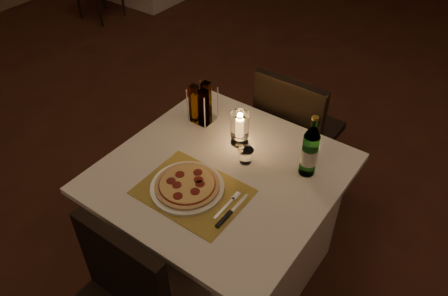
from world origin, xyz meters
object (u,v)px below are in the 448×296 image
Objects in this scene: tumbler at (246,156)px; main_table at (222,223)px; pizza at (187,185)px; water_bottle at (310,151)px; chair_far at (294,126)px; plate at (187,187)px; hurricane_candle at (240,126)px.

main_table is at bearing -116.09° from tumbler.
water_bottle is (0.37, 0.39, 0.10)m from pizza.
plate is (-0.05, -0.89, 0.20)m from chair_far.
plate is 0.31m from tumbler.
tumbler is at bearing -44.23° from hurricane_candle.
main_table is 0.74m from chair_far.
tumbler is at bearing -158.65° from water_bottle.
water_bottle is at bearing 34.22° from main_table.
main_table is 0.42m from tumbler.
water_bottle reaches higher than tumbler.
tumbler is 0.23× the size of water_bottle.
chair_far reaches higher than main_table.
water_bottle reaches higher than plate.
tumbler is (0.06, 0.11, 0.40)m from main_table.
chair_far reaches higher than tumbler.
pizza is (-0.05, -0.89, 0.22)m from chair_far.
hurricane_candle is at bearing -95.30° from chair_far.
hurricane_candle is at bearing 102.39° from main_table.
water_bottle is (0.32, -0.50, 0.31)m from chair_far.
pizza is at bearing 66.73° from plate.
chair_far is 0.58m from hurricane_candle.
hurricane_candle is (-0.05, -0.50, 0.29)m from chair_far.
plate is at bearing -93.20° from chair_far.
chair_far is 2.81× the size of plate.
plate is 1.14× the size of pizza.
plate is at bearing -113.27° from pizza.
chair_far is 5.25× the size of hurricane_candle.
water_bottle reaches higher than main_table.
tumbler is (0.06, -0.60, 0.23)m from chair_far.
pizza is at bearing -109.77° from tumbler.
tumbler is (0.11, 0.29, 0.01)m from pizza.
plate is 0.55m from water_bottle.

